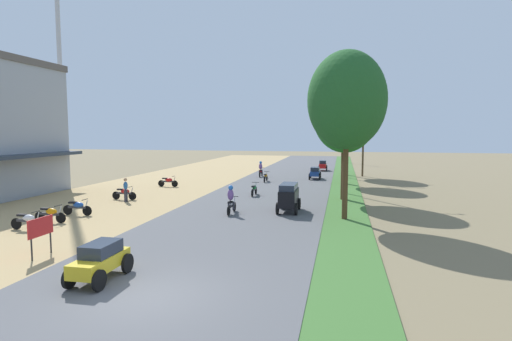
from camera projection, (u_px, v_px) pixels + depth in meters
ground_plane at (147, 299)px, 11.66m from camera, size 180.00×180.00×0.00m
road_strip at (147, 298)px, 11.65m from camera, size 9.00×140.00×0.08m
median_strip at (351, 316)px, 10.49m from camera, size 2.40×140.00×0.06m
parked_motorbike_nearest at (28, 220)px, 19.53m from camera, size 1.80×0.54×0.94m
parked_motorbike_second at (51, 213)px, 21.13m from camera, size 1.80×0.54×0.94m
parked_motorbike_third at (78, 207)px, 23.01m from camera, size 1.80×0.54×0.94m
parked_motorbike_fourth at (124, 193)px, 28.30m from camera, size 1.80×0.54×0.94m
parked_motorbike_fifth at (168, 181)px, 35.03m from camera, size 1.80×0.54×0.94m
street_signboard at (41, 229)px, 15.31m from camera, size 0.06×1.30×1.50m
pedestrian_on_shoulder at (126, 189)px, 27.43m from camera, size 0.26×0.38×1.62m
median_tree_nearest at (347, 100)px, 21.56m from camera, size 4.16×4.16×8.99m
median_tree_second at (345, 117)px, 28.02m from camera, size 4.34×4.34×8.24m
median_tree_third at (345, 123)px, 36.77m from camera, size 4.36×4.36×7.65m
median_tree_fourth at (345, 109)px, 44.34m from camera, size 4.56×4.56×9.61m
streetlamp_near at (348, 133)px, 30.76m from camera, size 3.16×0.20×8.02m
streetlamp_mid at (346, 133)px, 41.69m from camera, size 3.16×0.20×7.95m
streetlamp_far at (345, 133)px, 62.28m from camera, size 3.16×0.20×7.97m
utility_pole_near at (363, 136)px, 43.52m from camera, size 1.80×0.20×8.18m
car_sedan_yellow at (100, 260)px, 12.88m from camera, size 1.10×2.26×1.19m
car_van_black at (289, 196)px, 23.92m from camera, size 1.19×2.41×1.67m
car_sedan_blue at (315, 172)px, 40.65m from camera, size 1.10×2.26×1.19m
car_hatchback_red at (323, 165)px, 49.47m from camera, size 1.04×2.00×1.23m
motorbike_foreground_rider at (231, 200)px, 23.32m from camera, size 0.54×1.80×1.66m
motorbike_ahead_second at (254, 189)px, 30.11m from camera, size 0.54×1.80×0.94m
motorbike_ahead_third at (266, 177)px, 38.38m from camera, size 0.54×1.80×0.94m
motorbike_ahead_fourth at (261, 170)px, 42.45m from camera, size 0.54×1.80×1.66m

